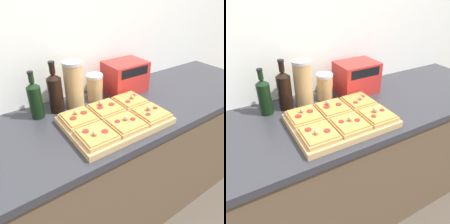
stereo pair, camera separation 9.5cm
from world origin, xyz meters
TOP-DOWN VIEW (x-y plane):
  - wall_back at (0.00, 0.67)m, footprint 6.00×0.06m
  - kitchen_counter at (0.00, 0.32)m, footprint 2.63×0.67m
  - cutting_board at (0.07, 0.21)m, footprint 0.52×0.37m
  - pizza_slice_back_left at (-0.10, 0.30)m, footprint 0.16×0.17m
  - pizza_slice_back_center at (0.07, 0.30)m, footprint 0.16×0.17m
  - pizza_slice_back_right at (0.24, 0.30)m, footprint 0.16×0.17m
  - pizza_slice_front_left at (-0.10, 0.12)m, footprint 0.16×0.17m
  - pizza_slice_front_center at (0.07, 0.12)m, footprint 0.16×0.17m
  - pizza_slice_front_right at (0.24, 0.12)m, footprint 0.16×0.17m
  - olive_oil_bottle at (-0.24, 0.50)m, footprint 0.07×0.07m
  - wine_bottle at (-0.13, 0.50)m, footprint 0.08×0.08m
  - grain_jar_tall at (-0.02, 0.50)m, footprint 0.11×0.11m
  - grain_jar_short at (0.12, 0.50)m, footprint 0.10×0.10m
  - toaster_oven at (0.36, 0.50)m, footprint 0.29×0.20m

SIDE VIEW (x-z plane):
  - kitchen_counter at x=0.00m, z-range 0.00..0.89m
  - cutting_board at x=0.07m, z-range 0.89..0.92m
  - pizza_slice_back_right at x=0.24m, z-range 0.91..0.96m
  - pizza_slice_back_left at x=-0.10m, z-range 0.91..0.96m
  - pizza_slice_front_center at x=0.07m, z-range 0.91..0.96m
  - pizza_slice_front_left at x=-0.10m, z-range 0.91..0.96m
  - pizza_slice_front_right at x=0.24m, z-range 0.91..0.96m
  - pizza_slice_back_center at x=0.07m, z-range 0.91..0.96m
  - grain_jar_short at x=0.12m, z-range 0.89..1.06m
  - toaster_oven at x=0.36m, z-range 0.89..1.09m
  - olive_oil_bottle at x=-0.24m, z-range 0.87..1.13m
  - wine_bottle at x=-0.13m, z-range 0.86..1.16m
  - grain_jar_tall at x=-0.02m, z-range 0.89..1.16m
  - wall_back at x=0.00m, z-range 0.00..2.50m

